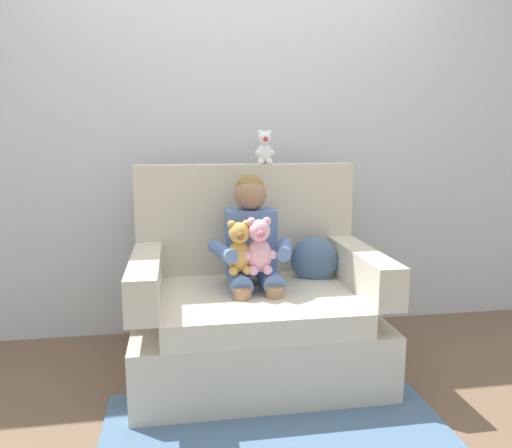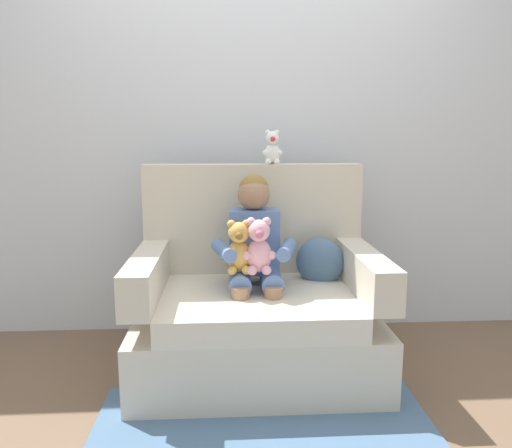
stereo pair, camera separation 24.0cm
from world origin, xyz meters
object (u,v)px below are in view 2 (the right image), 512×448
Objects in this scene: armchair at (256,308)px; plush_honey at (239,248)px; seated_child at (255,246)px; throw_pillow at (320,262)px; plush_white_on_backrest at (272,148)px; plush_pink at (259,247)px.

armchair is 4.64× the size of plush_honey.
throw_pillow is at bearing 14.24° from seated_child.
armchair is 1.49× the size of seated_child.
armchair reaches higher than plush_honey.
throw_pillow is at bearing 16.98° from plush_honey.
throw_pillow is (0.24, -0.20, -0.61)m from plush_white_on_backrest.
armchair is at bearing -66.32° from seated_child.
plush_honey is 0.67m from plush_white_on_backrest.
seated_child is 0.15m from plush_honey.
plush_white_on_backrest is at bearing 53.78° from plush_pink.
throw_pillow is (0.36, 0.10, -0.11)m from seated_child.
seated_child is 0.59m from plush_white_on_backrest.
plush_white_on_backrest is (0.12, 0.30, 0.49)m from seated_child.
plush_honey is at bearing -153.60° from throw_pillow.
seated_child is 0.14m from plush_pink.
plush_pink is (0.01, -0.13, 0.03)m from seated_child.
throw_pillow is at bearing 17.49° from armchair.
plush_white_on_backrest is 0.73× the size of throw_pillow.
plush_pink is at bearing -15.10° from plush_honey.
plush_pink is 0.65m from plush_white_on_backrest.
plush_pink is (0.01, -0.12, 0.36)m from armchair.
plush_pink is 0.10m from plush_honey.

